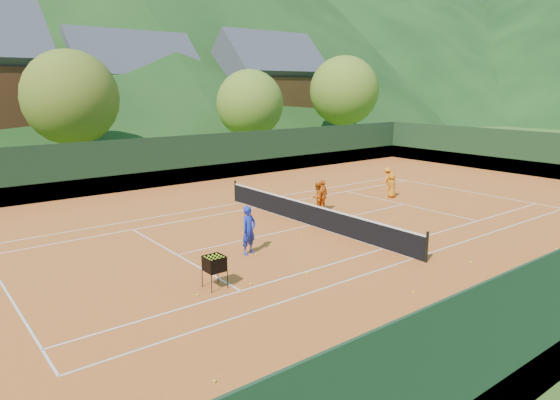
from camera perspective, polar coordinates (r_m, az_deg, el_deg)
ground at (r=21.85m, az=3.52°, el=-2.94°), size 400.00×400.00×0.00m
clay_court at (r=21.84m, az=3.52°, el=-2.92°), size 40.00×24.00×0.02m
coach at (r=17.93m, az=-3.59°, el=-3.47°), size 0.73×0.57×1.77m
student_a at (r=24.13m, az=4.26°, el=0.35°), size 0.80×0.70×1.42m
student_b at (r=24.07m, az=4.90°, el=0.47°), size 0.99×0.72×1.55m
student_c at (r=27.75m, az=12.67°, el=1.63°), size 0.70×0.50×1.34m
student_d at (r=29.63m, az=12.15°, el=2.38°), size 0.99×0.73×1.36m
tennis_ball_0 at (r=15.36m, az=14.99°, el=-10.12°), size 0.07×0.07×0.07m
tennis_ball_1 at (r=16.30m, az=3.18°, el=-8.32°), size 0.07×0.07×0.07m
tennis_ball_2 at (r=15.46m, az=-3.37°, el=-9.53°), size 0.07×0.07×0.07m
tennis_ball_3 at (r=21.78m, az=22.09°, el=-3.79°), size 0.07×0.07×0.07m
tennis_ball_4 at (r=16.85m, az=23.45°, el=-8.69°), size 0.07×0.07×0.07m
tennis_ball_5 at (r=21.23m, az=29.04°, el=-4.90°), size 0.07×0.07×0.07m
tennis_ball_6 at (r=20.92m, az=12.06°, el=-3.77°), size 0.07×0.07×0.07m
tennis_ball_7 at (r=18.41m, az=21.00°, el=-6.67°), size 0.07×0.07×0.07m
tennis_ball_8 at (r=23.36m, az=12.80°, el=-2.06°), size 0.07×0.07×0.07m
tennis_ball_9 at (r=11.58m, az=5.45°, el=-17.73°), size 0.07×0.07×0.07m
tennis_ball_10 at (r=20.48m, az=11.80°, el=-4.12°), size 0.07×0.07×0.07m
tennis_ball_11 at (r=10.92m, az=-7.49°, el=-19.84°), size 0.07×0.07×0.07m
tennis_ball_12 at (r=19.11m, az=-1.02°, el=-5.08°), size 0.07×0.07×0.07m
tennis_ball_13 at (r=10.64m, az=-2.79°, el=-20.70°), size 0.07×0.07×0.07m
tennis_ball_14 at (r=18.01m, az=-2.75°, el=-6.22°), size 0.07×0.07×0.07m
tennis_ball_15 at (r=20.29m, az=2.56°, el=-4.01°), size 0.07×0.07×0.07m
tennis_ball_16 at (r=15.08m, az=22.27°, el=-11.12°), size 0.07×0.07×0.07m
tennis_ball_17 at (r=19.78m, az=10.20°, el=-4.66°), size 0.07×0.07×0.07m
tennis_ball_18 at (r=14.85m, az=-9.44°, el=-10.67°), size 0.07×0.07×0.07m
tennis_ball_19 at (r=18.55m, az=14.09°, el=-6.04°), size 0.07×0.07×0.07m
court_lines at (r=21.84m, az=3.52°, el=-2.88°), size 23.83×11.03×0.00m
tennis_net at (r=21.71m, az=3.54°, el=-1.62°), size 0.10×12.07×1.10m
perimeter_fence at (r=21.54m, az=3.56°, el=0.31°), size 40.40×24.24×3.00m
ball_hopper at (r=15.09m, az=-7.51°, el=-7.29°), size 0.57×0.57×1.00m
chalet_mid at (r=53.57m, az=-16.48°, el=11.32°), size 12.65×8.82×11.45m
chalet_right at (r=56.96m, az=-1.45°, el=12.16°), size 11.50×8.82×11.91m
tree_b at (r=37.07m, az=-22.84°, el=10.72°), size 6.40×6.40×8.40m
tree_c at (r=42.20m, az=-3.46°, el=10.93°), size 5.60×5.60×7.35m
tree_d at (r=50.69m, az=7.34°, el=12.27°), size 6.80×6.80×8.93m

